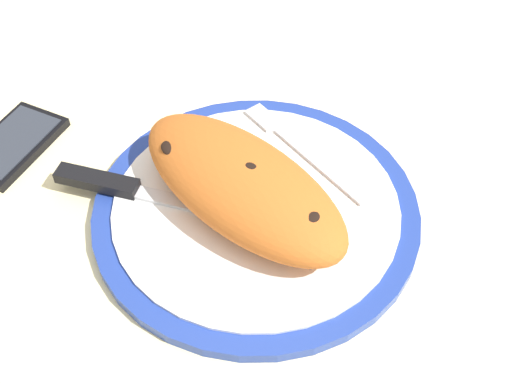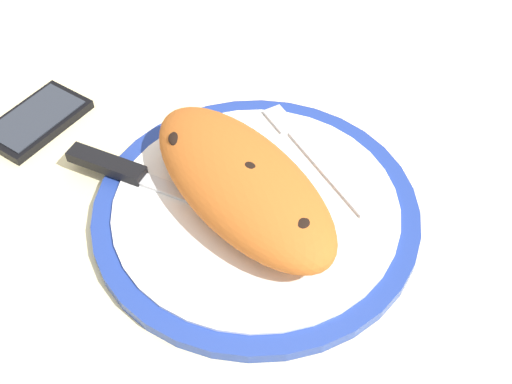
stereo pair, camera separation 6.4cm
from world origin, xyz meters
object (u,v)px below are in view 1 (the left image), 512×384
(plate, at_px, (256,210))
(fork, at_px, (292,143))
(knife, at_px, (128,188))
(calzone, at_px, (242,185))
(smartphone, at_px, (13,144))

(plate, bearing_deg, fork, -64.42)
(fork, bearing_deg, knife, 72.07)
(calzone, relative_size, smartphone, 1.93)
(plate, height_order, smartphone, plate)
(calzone, relative_size, fork, 1.46)
(plate, xyz_separation_m, calzone, (0.01, 0.01, 0.04))
(plate, distance_m, knife, 0.13)
(knife, height_order, smartphone, knife)
(plate, xyz_separation_m, fork, (0.04, -0.09, 0.01))
(calzone, xyz_separation_m, smartphone, (0.24, 0.13, -0.04))
(calzone, height_order, knife, calzone)
(calzone, height_order, smartphone, calzone)
(plate, relative_size, knife, 1.65)
(plate, relative_size, smartphone, 2.44)
(plate, distance_m, calzone, 0.04)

